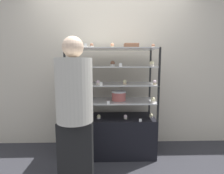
# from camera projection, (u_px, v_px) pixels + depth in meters

# --- Properties ---
(ground_plane) EXTENTS (20.00, 20.00, 0.00)m
(ground_plane) POSITION_uv_depth(u_px,v_px,m) (112.00, 153.00, 2.66)
(ground_plane) COLOR #2D2D33
(back_wall) EXTENTS (8.00, 0.05, 2.60)m
(back_wall) POSITION_uv_depth(u_px,v_px,m) (111.00, 67.00, 2.88)
(back_wall) COLOR beige
(back_wall) RESTS_ON ground_plane
(display_base) EXTENTS (1.24, 0.51, 0.57)m
(display_base) POSITION_uv_depth(u_px,v_px,m) (112.00, 135.00, 2.63)
(display_base) COLOR black
(display_base) RESTS_ON ground_plane
(display_riser_lower) EXTENTS (1.24, 0.51, 0.25)m
(display_riser_lower) POSITION_uv_depth(u_px,v_px,m) (112.00, 101.00, 2.55)
(display_riser_lower) COLOR black
(display_riser_lower) RESTS_ON display_base
(display_riser_middle) EXTENTS (1.24, 0.51, 0.25)m
(display_riser_middle) POSITION_uv_depth(u_px,v_px,m) (112.00, 85.00, 2.52)
(display_riser_middle) COLOR black
(display_riser_middle) RESTS_ON display_riser_lower
(display_riser_upper) EXTENTS (1.24, 0.51, 0.25)m
(display_riser_upper) POSITION_uv_depth(u_px,v_px,m) (112.00, 67.00, 2.49)
(display_riser_upper) COLOR black
(display_riser_upper) RESTS_ON display_riser_middle
(display_riser_top) EXTENTS (1.24, 0.51, 0.25)m
(display_riser_top) POSITION_uv_depth(u_px,v_px,m) (112.00, 50.00, 2.45)
(display_riser_top) COLOR black
(display_riser_top) RESTS_ON display_riser_upper
(layer_cake_centerpiece) EXTENTS (0.21, 0.21, 0.14)m
(layer_cake_centerpiece) POSITION_uv_depth(u_px,v_px,m) (119.00, 96.00, 2.55)
(layer_cake_centerpiece) COLOR #C66660
(layer_cake_centerpiece) RESTS_ON display_riser_lower
(sheet_cake_frosted) EXTENTS (0.20, 0.16, 0.07)m
(sheet_cake_frosted) POSITION_uv_depth(u_px,v_px,m) (131.00, 46.00, 2.48)
(sheet_cake_frosted) COLOR brown
(sheet_cake_frosted) RESTS_ON display_riser_top
(cupcake_0) EXTENTS (0.05, 0.05, 0.06)m
(cupcake_0) POSITION_uv_depth(u_px,v_px,m) (73.00, 116.00, 2.51)
(cupcake_0) COLOR #CCB28C
(cupcake_0) RESTS_ON display_base
(cupcake_1) EXTENTS (0.05, 0.05, 0.06)m
(cupcake_1) POSITION_uv_depth(u_px,v_px,m) (99.00, 117.00, 2.50)
(cupcake_1) COLOR white
(cupcake_1) RESTS_ON display_base
(cupcake_2) EXTENTS (0.05, 0.05, 0.06)m
(cupcake_2) POSITION_uv_depth(u_px,v_px,m) (125.00, 117.00, 2.49)
(cupcake_2) COLOR beige
(cupcake_2) RESTS_ON display_base
(cupcake_3) EXTENTS (0.05, 0.05, 0.06)m
(cupcake_3) POSITION_uv_depth(u_px,v_px,m) (151.00, 116.00, 2.55)
(cupcake_3) COLOR beige
(cupcake_3) RESTS_ON display_base
(price_tag_0) EXTENTS (0.04, 0.00, 0.04)m
(price_tag_0) POSITION_uv_depth(u_px,v_px,m) (140.00, 120.00, 2.36)
(price_tag_0) COLOR white
(price_tag_0) RESTS_ON display_base
(cupcake_4) EXTENTS (0.06, 0.06, 0.07)m
(cupcake_4) POSITION_uv_depth(u_px,v_px,m) (71.00, 100.00, 2.39)
(cupcake_4) COLOR beige
(cupcake_4) RESTS_ON display_riser_lower
(cupcake_5) EXTENTS (0.06, 0.06, 0.07)m
(cupcake_5) POSITION_uv_depth(u_px,v_px,m) (153.00, 100.00, 2.43)
(cupcake_5) COLOR beige
(cupcake_5) RESTS_ON display_riser_lower
(price_tag_1) EXTENTS (0.04, 0.00, 0.04)m
(price_tag_1) POSITION_uv_depth(u_px,v_px,m) (108.00, 103.00, 2.32)
(price_tag_1) COLOR white
(price_tag_1) RESTS_ON display_riser_lower
(cupcake_6) EXTENTS (0.05, 0.05, 0.06)m
(cupcake_6) POSITION_uv_depth(u_px,v_px,m) (71.00, 82.00, 2.44)
(cupcake_6) COLOR #CCB28C
(cupcake_6) RESTS_ON display_riser_middle
(cupcake_7) EXTENTS (0.05, 0.05, 0.06)m
(cupcake_7) POSITION_uv_depth(u_px,v_px,m) (98.00, 82.00, 2.38)
(cupcake_7) COLOR beige
(cupcake_7) RESTS_ON display_riser_middle
(cupcake_8) EXTENTS (0.05, 0.05, 0.06)m
(cupcake_8) POSITION_uv_depth(u_px,v_px,m) (125.00, 82.00, 2.43)
(cupcake_8) COLOR #CCB28C
(cupcake_8) RESTS_ON display_riser_middle
(cupcake_9) EXTENTS (0.05, 0.05, 0.06)m
(cupcake_9) POSITION_uv_depth(u_px,v_px,m) (155.00, 82.00, 2.39)
(cupcake_9) COLOR #CCB28C
(cupcake_9) RESTS_ON display_riser_middle
(price_tag_2) EXTENTS (0.04, 0.00, 0.04)m
(price_tag_2) POSITION_uv_depth(u_px,v_px,m) (101.00, 84.00, 2.28)
(price_tag_2) COLOR white
(price_tag_2) RESTS_ON display_riser_middle
(cupcake_10) EXTENTS (0.06, 0.06, 0.08)m
(cupcake_10) POSITION_uv_depth(u_px,v_px,m) (71.00, 64.00, 2.41)
(cupcake_10) COLOR beige
(cupcake_10) RESTS_ON display_riser_upper
(cupcake_11) EXTENTS (0.06, 0.06, 0.08)m
(cupcake_11) POSITION_uv_depth(u_px,v_px,m) (113.00, 64.00, 2.42)
(cupcake_11) COLOR white
(cupcake_11) RESTS_ON display_riser_upper
(cupcake_12) EXTENTS (0.06, 0.06, 0.08)m
(cupcake_12) POSITION_uv_depth(u_px,v_px,m) (152.00, 64.00, 2.40)
(cupcake_12) COLOR beige
(cupcake_12) RESTS_ON display_riser_upper
(price_tag_3) EXTENTS (0.04, 0.00, 0.04)m
(price_tag_3) POSITION_uv_depth(u_px,v_px,m) (121.00, 65.00, 2.25)
(price_tag_3) COLOR white
(price_tag_3) RESTS_ON display_riser_upper
(cupcake_13) EXTENTS (0.05, 0.05, 0.06)m
(cupcake_13) POSITION_uv_depth(u_px,v_px,m) (71.00, 46.00, 2.33)
(cupcake_13) COLOR beige
(cupcake_13) RESTS_ON display_riser_top
(cupcake_14) EXTENTS (0.05, 0.05, 0.06)m
(cupcake_14) POSITION_uv_depth(u_px,v_px,m) (92.00, 46.00, 2.33)
(cupcake_14) COLOR white
(cupcake_14) RESTS_ON display_riser_top
(cupcake_15) EXTENTS (0.05, 0.05, 0.06)m
(cupcake_15) POSITION_uv_depth(u_px,v_px,m) (112.00, 45.00, 2.32)
(cupcake_15) COLOR #CCB28C
(cupcake_15) RESTS_ON display_riser_top
(cupcake_16) EXTENTS (0.05, 0.05, 0.06)m
(cupcake_16) POSITION_uv_depth(u_px,v_px,m) (153.00, 46.00, 2.41)
(cupcake_16) COLOR beige
(cupcake_16) RESTS_ON display_riser_top
(price_tag_4) EXTENTS (0.04, 0.00, 0.04)m
(price_tag_4) POSITION_uv_depth(u_px,v_px,m) (86.00, 45.00, 2.21)
(price_tag_4) COLOR white
(price_tag_4) RESTS_ON display_riser_top
(donut_glazed) EXTENTS (0.13, 0.13, 0.03)m
(donut_glazed) POSITION_uv_depth(u_px,v_px,m) (84.00, 47.00, 2.46)
(donut_glazed) COLOR #EFE5CC
(donut_glazed) RESTS_ON display_riser_top
(customer_figure) EXTENTS (0.38, 0.38, 1.63)m
(customer_figure) POSITION_uv_depth(u_px,v_px,m) (75.00, 111.00, 1.82)
(customer_figure) COLOR black
(customer_figure) RESTS_ON ground_plane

